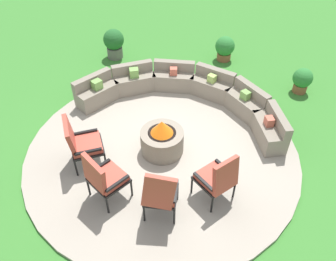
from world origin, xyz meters
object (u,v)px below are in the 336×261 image
(fire_pit, at_px, (162,139))
(lounge_chair_back_left, at_px, (160,193))
(lounge_chair_front_right, at_px, (103,177))
(lounge_chair_back_right, at_px, (218,178))
(lounge_chair_front_left, at_px, (81,142))
(potted_plant_2, at_px, (302,80))
(potted_plant_3, at_px, (225,48))
(potted_plant_0, at_px, (114,42))
(curved_stone_bench, at_px, (186,94))

(fire_pit, distance_m, lounge_chair_back_left, 1.55)
(lounge_chair_front_right, height_order, lounge_chair_back_right, lounge_chair_front_right)
(lounge_chair_front_left, distance_m, potted_plant_2, 5.47)
(fire_pit, relative_size, lounge_chair_front_left, 0.78)
(lounge_chair_front_right, xyz_separation_m, lounge_chair_back_left, (0.97, 0.29, 0.01))
(potted_plant_3, bearing_deg, fire_pit, -78.53)
(lounge_chair_front_right, distance_m, lounge_chair_back_left, 1.01)
(lounge_chair_front_right, xyz_separation_m, potted_plant_2, (1.55, 5.23, -0.27))
(lounge_chair_back_left, bearing_deg, potted_plant_2, 54.19)
(lounge_chair_front_right, bearing_deg, potted_plant_0, 140.15)
(potted_plant_2, distance_m, potted_plant_3, 2.29)
(lounge_chair_front_left, bearing_deg, potted_plant_2, 99.71)
(potted_plant_0, height_order, potted_plant_3, potted_plant_0)
(curved_stone_bench, relative_size, lounge_chair_back_left, 4.07)
(fire_pit, xyz_separation_m, lounge_chair_front_right, (-0.08, -1.53, 0.25))
(lounge_chair_back_right, height_order, potted_plant_3, lounge_chair_back_right)
(fire_pit, distance_m, lounge_chair_back_right, 1.54)
(lounge_chair_back_left, bearing_deg, lounge_chair_front_left, 148.41)
(fire_pit, height_order, lounge_chair_front_left, lounge_chair_front_left)
(lounge_chair_back_right, relative_size, potted_plant_3, 1.51)
(fire_pit, height_order, lounge_chair_back_right, lounge_chair_back_right)
(potted_plant_3, bearing_deg, lounge_chair_back_left, -71.90)
(lounge_chair_front_right, height_order, potted_plant_2, lounge_chair_front_right)
(lounge_chair_back_right, bearing_deg, lounge_chair_back_left, 162.21)
(fire_pit, height_order, curved_stone_bench, fire_pit)
(lounge_chair_back_right, height_order, potted_plant_0, lounge_chair_back_right)
(lounge_chair_back_left, height_order, potted_plant_2, lounge_chair_back_left)
(lounge_chair_front_left, height_order, potted_plant_0, lounge_chair_front_left)
(curved_stone_bench, height_order, lounge_chair_front_left, lounge_chair_front_left)
(potted_plant_2, bearing_deg, lounge_chair_front_right, -106.55)
(potted_plant_3, bearing_deg, potted_plant_2, -6.17)
(lounge_chair_front_right, bearing_deg, curved_stone_bench, 106.77)
(lounge_chair_front_right, xyz_separation_m, lounge_chair_back_right, (1.55, 1.13, -0.01))
(lounge_chair_front_left, bearing_deg, curved_stone_bench, 115.97)
(lounge_chair_front_right, xyz_separation_m, potted_plant_3, (-0.72, 5.48, -0.25))
(potted_plant_2, bearing_deg, potted_plant_0, -163.33)
(potted_plant_0, distance_m, potted_plant_2, 5.04)
(lounge_chair_front_left, bearing_deg, potted_plant_0, 161.25)
(curved_stone_bench, bearing_deg, fire_pit, -72.91)
(lounge_chair_back_right, distance_m, potted_plant_3, 4.91)
(potted_plant_0, xyz_separation_m, potted_plant_3, (2.55, 1.69, -0.09))
(curved_stone_bench, relative_size, potted_plant_2, 7.18)
(potted_plant_3, bearing_deg, potted_plant_0, -146.42)
(potted_plant_2, bearing_deg, fire_pit, -111.73)
(fire_pit, bearing_deg, curved_stone_bench, 107.09)
(fire_pit, height_order, lounge_chair_front_right, lounge_chair_front_right)
(lounge_chair_front_left, relative_size, potted_plant_3, 1.61)
(lounge_chair_back_left, bearing_deg, curved_stone_bench, 87.02)
(fire_pit, xyz_separation_m, potted_plant_3, (-0.80, 3.95, 0.01))
(lounge_chair_front_left, bearing_deg, lounge_chair_back_left, 34.25)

